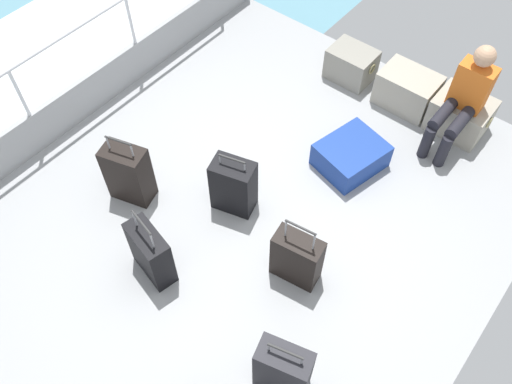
{
  "coord_description": "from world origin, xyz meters",
  "views": [
    {
      "loc": [
        1.78,
        -2.13,
        4.14
      ],
      "look_at": [
        0.01,
        0.07,
        0.25
      ],
      "focal_mm": 37.33,
      "sensor_mm": 36.0,
      "label": 1
    }
  ],
  "objects_px": {
    "cargo_crate_1": "(407,90)",
    "suitcase_3": "(234,186)",
    "suitcase_5": "(128,174)",
    "cargo_crate_0": "(351,64)",
    "suitcase_1": "(151,253)",
    "suitcase_2": "(283,370)",
    "cargo_crate_2": "(460,115)",
    "suitcase_0": "(297,258)",
    "passenger_seated": "(464,98)",
    "suitcase_4": "(351,155)"
  },
  "relations": [
    {
      "from": "suitcase_0",
      "to": "suitcase_1",
      "type": "relative_size",
      "value": 1.0
    },
    {
      "from": "cargo_crate_2",
      "to": "suitcase_0",
      "type": "height_order",
      "value": "suitcase_0"
    },
    {
      "from": "suitcase_1",
      "to": "suitcase_2",
      "type": "distance_m",
      "value": 1.44
    },
    {
      "from": "cargo_crate_1",
      "to": "suitcase_0",
      "type": "xyz_separation_m",
      "value": [
        0.31,
        -2.42,
        0.07
      ]
    },
    {
      "from": "cargo_crate_1",
      "to": "suitcase_4",
      "type": "distance_m",
      "value": 1.1
    },
    {
      "from": "suitcase_1",
      "to": "suitcase_5",
      "type": "xyz_separation_m",
      "value": [
        -0.74,
        0.44,
        0.03
      ]
    },
    {
      "from": "cargo_crate_2",
      "to": "suitcase_4",
      "type": "distance_m",
      "value": 1.27
    },
    {
      "from": "suitcase_0",
      "to": "suitcase_4",
      "type": "height_order",
      "value": "suitcase_0"
    },
    {
      "from": "cargo_crate_0",
      "to": "suitcase_1",
      "type": "relative_size",
      "value": 0.7
    },
    {
      "from": "suitcase_0",
      "to": "suitcase_2",
      "type": "xyz_separation_m",
      "value": [
        0.47,
        -0.81,
        0.04
      ]
    },
    {
      "from": "suitcase_1",
      "to": "cargo_crate_1",
      "type": "bearing_deg",
      "value": 78.16
    },
    {
      "from": "suitcase_1",
      "to": "suitcase_4",
      "type": "bearing_deg",
      "value": 71.9
    },
    {
      "from": "suitcase_5",
      "to": "cargo_crate_2",
      "type": "bearing_deg",
      "value": 53.63
    },
    {
      "from": "cargo_crate_1",
      "to": "suitcase_3",
      "type": "relative_size",
      "value": 0.94
    },
    {
      "from": "suitcase_2",
      "to": "suitcase_3",
      "type": "bearing_deg",
      "value": 142.28
    },
    {
      "from": "cargo_crate_2",
      "to": "suitcase_0",
      "type": "relative_size",
      "value": 0.79
    },
    {
      "from": "cargo_crate_2",
      "to": "passenger_seated",
      "type": "xyz_separation_m",
      "value": [
        0.0,
        -0.18,
        0.38
      ]
    },
    {
      "from": "suitcase_1",
      "to": "suitcase_2",
      "type": "relative_size",
      "value": 1.07
    },
    {
      "from": "suitcase_2",
      "to": "suitcase_1",
      "type": "bearing_deg",
      "value": 176.4
    },
    {
      "from": "suitcase_0",
      "to": "suitcase_1",
      "type": "bearing_deg",
      "value": -143.2
    },
    {
      "from": "passenger_seated",
      "to": "suitcase_2",
      "type": "relative_size",
      "value": 1.53
    },
    {
      "from": "suitcase_5",
      "to": "suitcase_3",
      "type": "bearing_deg",
      "value": 31.73
    },
    {
      "from": "cargo_crate_0",
      "to": "suitcase_2",
      "type": "relative_size",
      "value": 0.75
    },
    {
      "from": "passenger_seated",
      "to": "suitcase_5",
      "type": "xyz_separation_m",
      "value": [
        -2.0,
        -2.54,
        -0.26
      ]
    },
    {
      "from": "suitcase_0",
      "to": "cargo_crate_0",
      "type": "bearing_deg",
      "value": 112.66
    },
    {
      "from": "cargo_crate_1",
      "to": "suitcase_3",
      "type": "bearing_deg",
      "value": -104.61
    },
    {
      "from": "suitcase_0",
      "to": "suitcase_4",
      "type": "relative_size",
      "value": 1.05
    },
    {
      "from": "suitcase_1",
      "to": "passenger_seated",
      "type": "bearing_deg",
      "value": 67.01
    },
    {
      "from": "cargo_crate_0",
      "to": "suitcase_4",
      "type": "relative_size",
      "value": 0.74
    },
    {
      "from": "cargo_crate_0",
      "to": "cargo_crate_2",
      "type": "bearing_deg",
      "value": 1.74
    },
    {
      "from": "suitcase_4",
      "to": "suitcase_5",
      "type": "bearing_deg",
      "value": -131.33
    },
    {
      "from": "cargo_crate_0",
      "to": "suitcase_1",
      "type": "height_order",
      "value": "suitcase_1"
    },
    {
      "from": "cargo_crate_0",
      "to": "suitcase_1",
      "type": "xyz_separation_m",
      "value": [
        0.03,
        -3.13,
        0.1
      ]
    },
    {
      "from": "passenger_seated",
      "to": "cargo_crate_0",
      "type": "bearing_deg",
      "value": 173.77
    },
    {
      "from": "passenger_seated",
      "to": "suitcase_4",
      "type": "xyz_separation_m",
      "value": [
        -0.6,
        -0.94,
        -0.43
      ]
    },
    {
      "from": "passenger_seated",
      "to": "suitcase_0",
      "type": "relative_size",
      "value": 1.43
    },
    {
      "from": "cargo_crate_0",
      "to": "passenger_seated",
      "type": "bearing_deg",
      "value": -6.23
    },
    {
      "from": "suitcase_0",
      "to": "suitcase_5",
      "type": "relative_size",
      "value": 0.98
    },
    {
      "from": "cargo_crate_0",
      "to": "suitcase_3",
      "type": "relative_size",
      "value": 0.78
    },
    {
      "from": "cargo_crate_0",
      "to": "passenger_seated",
      "type": "distance_m",
      "value": 1.36
    },
    {
      "from": "suitcase_2",
      "to": "suitcase_3",
      "type": "distance_m",
      "value": 1.71
    },
    {
      "from": "suitcase_3",
      "to": "suitcase_5",
      "type": "bearing_deg",
      "value": -148.27
    },
    {
      "from": "cargo_crate_0",
      "to": "suitcase_5",
      "type": "relative_size",
      "value": 0.69
    },
    {
      "from": "cargo_crate_0",
      "to": "suitcase_1",
      "type": "bearing_deg",
      "value": -89.37
    },
    {
      "from": "cargo_crate_2",
      "to": "suitcase_2",
      "type": "relative_size",
      "value": 0.85
    },
    {
      "from": "suitcase_0",
      "to": "suitcase_3",
      "type": "xyz_separation_m",
      "value": [
        -0.88,
        0.23,
        0.02
      ]
    },
    {
      "from": "suitcase_2",
      "to": "suitcase_4",
      "type": "height_order",
      "value": "suitcase_2"
    },
    {
      "from": "cargo_crate_1",
      "to": "suitcase_3",
      "type": "height_order",
      "value": "suitcase_3"
    },
    {
      "from": "suitcase_0",
      "to": "suitcase_5",
      "type": "height_order",
      "value": "suitcase_5"
    },
    {
      "from": "cargo_crate_0",
      "to": "cargo_crate_1",
      "type": "xyz_separation_m",
      "value": [
        0.69,
        0.02,
        0.01
      ]
    }
  ]
}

